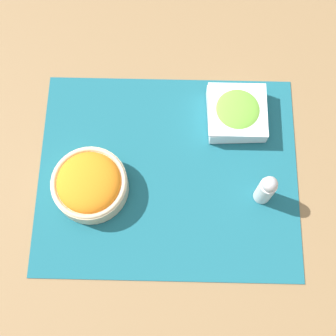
# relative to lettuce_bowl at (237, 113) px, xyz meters

# --- Properties ---
(ground_plane) EXTENTS (3.00, 3.00, 0.00)m
(ground_plane) POSITION_rel_lettuce_bowl_xyz_m (-0.15, -0.13, -0.03)
(ground_plane) COLOR olive
(placemat) EXTENTS (0.55, 0.45, 0.00)m
(placemat) POSITION_rel_lettuce_bowl_xyz_m (-0.15, -0.13, -0.03)
(placemat) COLOR #195B6B
(placemat) RESTS_ON ground_plane
(lettuce_bowl) EXTENTS (0.13, 0.13, 0.05)m
(lettuce_bowl) POSITION_rel_lettuce_bowl_xyz_m (0.00, 0.00, 0.00)
(lettuce_bowl) COLOR white
(lettuce_bowl) RESTS_ON placemat
(carrot_bowl) EXTENTS (0.15, 0.15, 0.07)m
(carrot_bowl) POSITION_rel_lettuce_bowl_xyz_m (-0.30, -0.17, 0.01)
(carrot_bowl) COLOR beige
(carrot_bowl) RESTS_ON placemat
(pepper_shaker) EXTENTS (0.03, 0.03, 0.10)m
(pepper_shaker) POSITION_rel_lettuce_bowl_xyz_m (0.05, -0.18, 0.02)
(pepper_shaker) COLOR silver
(pepper_shaker) RESTS_ON placemat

